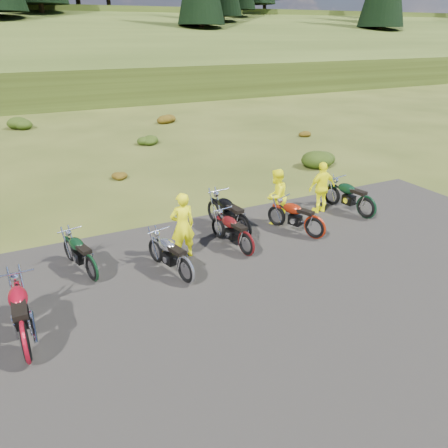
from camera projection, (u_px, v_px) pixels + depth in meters
ground at (226, 281)px, 10.73m from camera, size 300.00×300.00×0.00m
gravel_pad at (269, 326)px, 9.09m from camera, size 20.00×12.00×0.04m
hill_slope at (37, 83)px, 51.66m from camera, size 300.00×45.97×9.37m
hill_plateau at (13, 57)px, 100.78m from camera, size 300.00×90.00×9.17m
shrub_3 at (21, 122)px, 27.13m from camera, size 1.56×1.56×0.92m
shrub_4 at (118, 174)px, 18.01m from camera, size 0.77×0.77×0.45m
shrub_5 at (147, 139)px, 23.49m from camera, size 1.03×1.03×0.61m
shrub_6 at (165, 117)px, 28.98m from camera, size 1.30×1.30×0.77m
shrub_7 at (320, 156)px, 19.73m from camera, size 1.56×1.56×0.92m
shrub_8 at (303, 133)px, 25.35m from camera, size 0.77×0.77×0.45m
motorcycle_1 at (30, 361)px, 8.13m from camera, size 0.78×2.33×1.22m
motorcycle_2 at (94, 281)px, 10.72m from camera, size 1.12×2.06×1.03m
motorcycle_3 at (186, 284)px, 10.63m from camera, size 1.13×2.11×1.05m
motorcycle_4 at (246, 256)px, 11.92m from camera, size 0.96×2.05×1.03m
motorcycle_5 at (243, 241)px, 12.76m from camera, size 1.04×2.38×1.21m
motorcycle_6 at (314, 239)px, 12.89m from camera, size 1.40×2.14×1.07m
motorcycle_7 at (365, 219)px, 14.28m from camera, size 1.08×2.26×1.13m
person_middle at (183, 227)px, 11.50m from camera, size 0.67×0.45×1.82m
person_right_a at (276, 197)px, 13.63m from camera, size 1.06×0.97×1.75m
person_right_b at (322, 188)px, 14.45m from camera, size 1.01×0.43×1.73m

